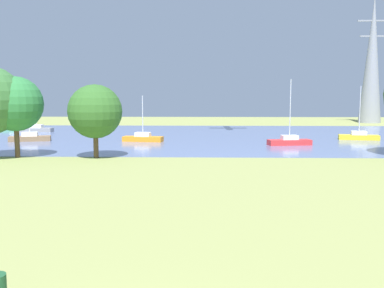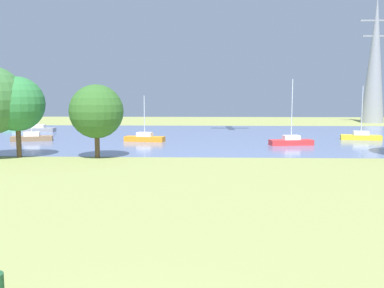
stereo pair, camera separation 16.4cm
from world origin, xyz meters
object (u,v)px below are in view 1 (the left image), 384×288
Objects in this scene: sailboat_orange at (143,138)px; electricity_pylon at (372,60)px; sailboat_yellow at (359,136)px; sailboat_green at (16,126)px; sailboat_brown at (30,137)px; tree_mid_shore at (15,104)px; sailboat_gray at (37,129)px; sailboat_red at (289,141)px; tree_east_far at (95,112)px.

electricity_pylon is (40.87, 36.78, 12.22)m from sailboat_orange.
sailboat_yellow is 1.07× the size of sailboat_green.
sailboat_brown reaches higher than sailboat_green.
electricity_pylon is (64.52, 18.61, 12.21)m from sailboat_green.
electricity_pylon is at bearing 67.42° from sailboat_yellow.
tree_mid_shore reaches higher than sailboat_green.
sailboat_orange is 56.33m from electricity_pylon.
sailboat_yellow is 0.26× the size of electricity_pylon.
sailboat_gray is 64.78m from electricity_pylon.
electricity_pylon reaches higher than tree_mid_shore.
sailboat_green is (-5.53, 5.20, 0.01)m from sailboat_gray.
sailboat_gray is at bearing 167.18° from sailboat_yellow.
tree_mid_shore is 0.29× the size of electricity_pylon.
sailboat_red is 48.17m from electricity_pylon.
sailboat_gray is 28.25m from tree_mid_shore.
sailboat_brown is at bearing -146.03° from electricity_pylon.
sailboat_brown is 1.22× the size of sailboat_orange.
sailboat_yellow is 1.03× the size of tree_east_far.
sailboat_red is 1.09× the size of sailboat_yellow.
tree_east_far reaches higher than sailboat_orange.
sailboat_gray is 0.77× the size of tree_mid_shore.
sailboat_gray is (-18.12, 12.97, 0.00)m from sailboat_orange.
sailboat_orange is 14.25m from tree_east_far.
sailboat_red reaches higher than tree_mid_shore.
sailboat_green is at bearing -163.91° from electricity_pylon.
tree_mid_shore reaches higher than sailboat_brown.
electricity_pylon reaches higher than sailboat_gray.
sailboat_red is at bearing 28.50° from tree_east_far.
tree_mid_shore is at bearing -71.66° from sailboat_gray.
electricity_pylon is at bearing 59.09° from sailboat_red.
sailboat_brown is 14.85m from tree_mid_shore.
tree_east_far is at bearing -55.98° from sailboat_green.
sailboat_green reaches higher than sailboat_gray.
sailboat_yellow is (9.79, 5.97, -0.01)m from sailboat_red.
sailboat_gray is (-4.33, 13.01, -0.01)m from sailboat_brown.
sailboat_red is at bearing -5.88° from sailboat_brown.
sailboat_gray is 0.85× the size of tree_east_far.
sailboat_red is 1.01× the size of tree_mid_shore.
sailboat_green is 0.96× the size of tree_east_far.
tree_east_far is (-19.14, -10.39, 3.66)m from sailboat_red.
tree_east_far is (-28.94, -16.36, 3.67)m from sailboat_yellow.
tree_east_far is (7.12, -0.07, -0.66)m from tree_mid_shore.
sailboat_red reaches higher than sailboat_brown.
sailboat_green is 68.25m from electricity_pylon.
sailboat_brown is at bearing 108.26° from tree_mid_shore.
sailboat_red is 38.60m from sailboat_gray.
tree_mid_shore is at bearing -65.69° from sailboat_green.
sailboat_gray is 0.22× the size of electricity_pylon.
electricity_pylon is (23.94, 39.98, 12.20)m from sailboat_red.
sailboat_green is (-9.87, 18.21, -0.01)m from sailboat_brown.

